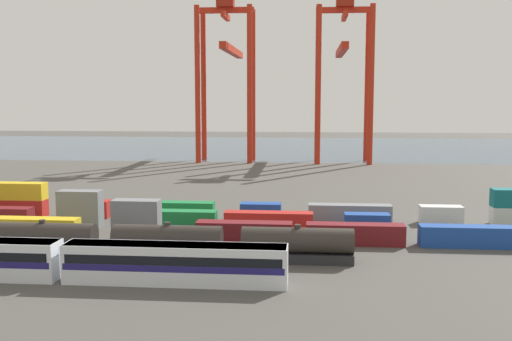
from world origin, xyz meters
name	(u,v)px	position (x,y,z in m)	size (l,w,h in m)	color
ground_plane	(272,191)	(0.00, 40.00, 0.00)	(420.00, 420.00, 0.00)	#4C4944
harbour_water	(290,147)	(0.00, 147.44, 0.00)	(400.00, 110.00, 0.01)	#384C60
passenger_train	(62,259)	(-17.22, -19.58, 2.14)	(44.84, 3.14, 3.90)	silver
freight_tank_row	(168,242)	(-8.65, -10.88, 1.98)	(41.56, 2.77, 4.23)	#232326
shipping_container_0	(33,228)	(-28.61, -2.26, 1.30)	(12.10, 2.44, 2.60)	gold
shipping_container_1	(137,230)	(-14.76, -2.26, 1.30)	(6.04, 2.44, 2.60)	slate
shipping_container_2	(136,210)	(-14.76, -2.26, 3.90)	(6.04, 2.44, 2.60)	slate
shipping_container_3	(244,232)	(-0.90, -2.26, 1.30)	(12.10, 2.44, 2.60)	maroon
shipping_container_4	(355,234)	(12.95, -2.26, 1.30)	(12.10, 2.44, 2.60)	maroon
shipping_container_5	(470,236)	(26.80, -2.26, 1.30)	(12.10, 2.44, 2.60)	#1C4299
shipping_container_8	(81,218)	(-24.91, 4.57, 1.30)	(6.04, 2.44, 2.60)	slate
shipping_container_9	(80,200)	(-24.91, 4.57, 3.90)	(6.04, 2.44, 2.60)	slate
shipping_container_10	(173,220)	(-11.59, 4.57, 1.30)	(12.10, 2.44, 2.60)	#197538
shipping_container_11	(269,221)	(1.72, 4.57, 1.30)	(12.10, 2.44, 2.60)	#AD211C
shipping_container_12	(367,223)	(15.03, 4.57, 1.30)	(6.04, 2.44, 2.60)	#1C4299
shipping_container_13	(8,207)	(-39.21, 11.40, 1.30)	(12.10, 2.44, 2.60)	#AD211C
shipping_container_14	(7,191)	(-39.21, 11.40, 3.90)	(12.10, 2.44, 2.60)	gold
shipping_container_15	(90,209)	(-26.11, 11.40, 1.30)	(6.04, 2.44, 2.60)	#AD211C
shipping_container_16	(174,210)	(-13.01, 11.40, 1.30)	(12.10, 2.44, 2.60)	#197538
shipping_container_17	(261,212)	(0.09, 11.40, 1.30)	(6.04, 2.44, 2.60)	#1C4299
shipping_container_18	(350,213)	(13.19, 11.40, 1.30)	(12.10, 2.44, 2.60)	slate
shipping_container_19	(441,215)	(26.29, 11.40, 1.30)	(6.04, 2.44, 2.60)	silver
gantry_crane_west	(227,63)	(-16.75, 98.23, 28.28)	(16.25, 41.36, 46.91)	red
gantry_crane_central	(343,64)	(16.69, 97.59, 28.00)	(15.92, 37.62, 46.55)	red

